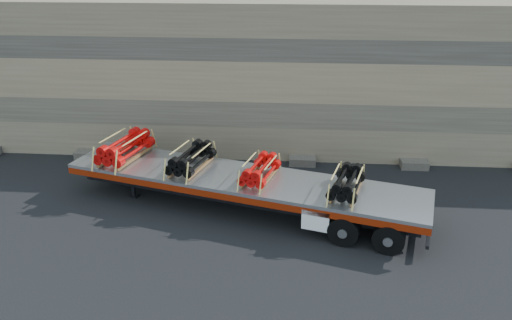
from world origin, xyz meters
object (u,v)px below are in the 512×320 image
at_px(bundle_front, 125,148).
at_px(bundle_midfront, 191,159).
at_px(bundle_midrear, 260,170).
at_px(trailer, 242,193).
at_px(bundle_rear, 347,183).

xyz_separation_m(bundle_front, bundle_midfront, (2.81, -0.78, -0.05)).
bearing_deg(bundle_midrear, trailer, -180.00).
distance_m(trailer, bundle_midrear, 1.26).
relative_size(trailer, bundle_rear, 6.71).
xyz_separation_m(trailer, bundle_front, (-4.80, 1.34, 1.12)).
bearing_deg(bundle_midfront, bundle_front, 180.00).
height_order(bundle_midfront, bundle_midrear, bundle_midfront).
height_order(trailer, bundle_midrear, bundle_midrear).
bearing_deg(bundle_front, bundle_midrear, -0.00).
xyz_separation_m(bundle_midrear, bundle_rear, (3.04, -0.85, 0.00)).
bearing_deg(bundle_rear, bundle_midrear, 180.00).
relative_size(bundle_front, bundle_midfront, 1.12).
height_order(trailer, bundle_rear, bundle_rear).
bearing_deg(trailer, bundle_rear, 0.00).
bearing_deg(bundle_front, trailer, -0.00).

